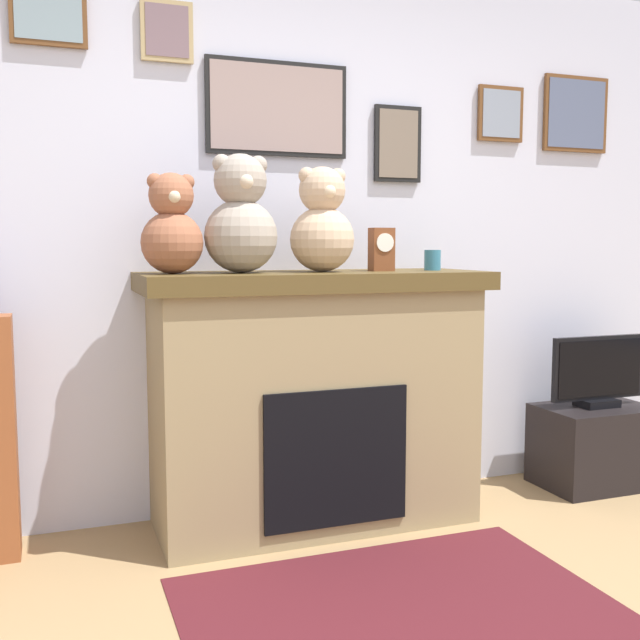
{
  "coord_description": "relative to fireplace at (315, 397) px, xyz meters",
  "views": [
    {
      "loc": [
        -1.01,
        -1.4,
        1.27
      ],
      "look_at": [
        0.12,
        1.67,
        0.93
      ],
      "focal_mm": 41.27,
      "sensor_mm": 36.0,
      "label": 1
    }
  ],
  "objects": [
    {
      "name": "back_wall",
      "position": [
        -0.09,
        0.33,
        0.73
      ],
      "size": [
        5.2,
        0.15,
        2.6
      ],
      "color": "silver",
      "rests_on": "ground_plane"
    },
    {
      "name": "fireplace",
      "position": [
        0.0,
        0.0,
        0.0
      ],
      "size": [
        1.53,
        0.6,
        1.14
      ],
      "color": "#95815A",
      "rests_on": "ground_plane"
    },
    {
      "name": "tv_stand",
      "position": [
        1.56,
        -0.03,
        -0.37
      ],
      "size": [
        0.59,
        0.4,
        0.42
      ],
      "primitive_type": "cube",
      "color": "black",
      "rests_on": "ground_plane"
    },
    {
      "name": "television",
      "position": [
        1.56,
        -0.03,
        0.02
      ],
      "size": [
        0.56,
        0.14,
        0.37
      ],
      "color": "black",
      "rests_on": "tv_stand"
    },
    {
      "name": "area_rug",
      "position": [
        -0.0,
        -0.95,
        -0.57
      ],
      "size": [
        1.5,
        1.18,
        0.01
      ],
      "primitive_type": "cube",
      "color": "#49161C",
      "rests_on": "ground_plane"
    },
    {
      "name": "candle_jar",
      "position": [
        0.58,
        -0.02,
        0.61
      ],
      "size": [
        0.08,
        0.08,
        0.1
      ],
      "primitive_type": "cylinder",
      "color": "teal",
      "rests_on": "fireplace"
    },
    {
      "name": "mantel_clock",
      "position": [
        0.32,
        -0.02,
        0.67
      ],
      "size": [
        0.1,
        0.08,
        0.2
      ],
      "color": "brown",
      "rests_on": "fireplace"
    },
    {
      "name": "teddy_bear_grey",
      "position": [
        -0.63,
        -0.02,
        0.75
      ],
      "size": [
        0.26,
        0.26,
        0.41
      ],
      "color": "#985A3E",
      "rests_on": "fireplace"
    },
    {
      "name": "teddy_bear_cream",
      "position": [
        -0.34,
        -0.02,
        0.79
      ],
      "size": [
        0.31,
        0.31,
        0.5
      ],
      "color": "gray",
      "rests_on": "fireplace"
    },
    {
      "name": "teddy_bear_brown",
      "position": [
        0.03,
        -0.02,
        0.77
      ],
      "size": [
        0.28,
        0.28,
        0.46
      ],
      "color": "tan",
      "rests_on": "fireplace"
    }
  ]
}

